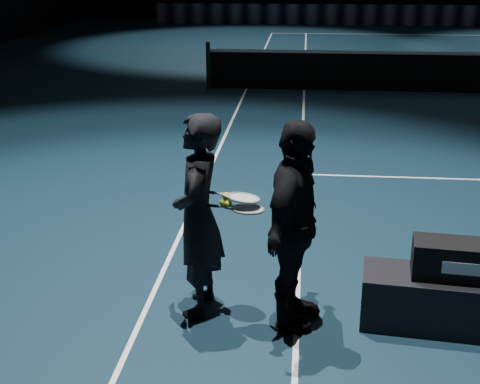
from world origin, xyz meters
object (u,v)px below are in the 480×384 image
at_px(player_bench, 456,302).
at_px(racket_bag, 461,260).
at_px(player_a, 198,216).
at_px(player_b, 294,226).
at_px(racket_upper, 243,198).
at_px(tennis_balls, 226,201).
at_px(racket_lower, 248,209).

bearing_deg(player_bench, racket_bag, 0.00).
bearing_deg(player_a, player_bench, 90.02).
xyz_separation_m(player_bench, player_b, (-1.41, -0.04, 0.67)).
xyz_separation_m(racket_bag, player_a, (-2.25, 0.10, 0.27)).
xyz_separation_m(racket_upper, tennis_balls, (-0.15, -0.01, -0.03)).
height_order(player_bench, racket_upper, racket_upper).
xyz_separation_m(player_b, racket_upper, (-0.44, 0.12, 0.19)).
xyz_separation_m(player_bench, tennis_balls, (-2.00, 0.06, 0.84)).
distance_m(player_a, racket_upper, 0.45).
height_order(player_a, tennis_balls, player_a).
bearing_deg(player_bench, player_b, -172.02).
bearing_deg(racket_bag, player_b, -172.02).
distance_m(racket_bag, racket_upper, 1.91).
bearing_deg(player_a, racket_lower, 82.73).
relative_size(player_a, racket_lower, 2.69).
height_order(racket_upper, tennis_balls, racket_upper).
xyz_separation_m(racket_bag, tennis_balls, (-2.00, 0.06, 0.44)).
relative_size(player_b, racket_upper, 2.69).
height_order(player_a, racket_lower, player_a).
relative_size(player_bench, racket_lower, 2.35).
xyz_separation_m(player_bench, racket_bag, (0.00, 0.00, 0.40)).
height_order(racket_bag, player_a, player_a).
relative_size(racket_bag, tennis_balls, 6.67).
bearing_deg(tennis_balls, racket_bag, -1.78).
height_order(player_bench, racket_lower, racket_lower).
xyz_separation_m(racket_lower, racket_upper, (-0.04, 0.05, 0.08)).
relative_size(racket_lower, racket_upper, 1.00).
bearing_deg(racket_upper, racket_lower, -42.66).
relative_size(racket_upper, tennis_balls, 5.67).
bearing_deg(racket_bag, player_a, -176.39).
bearing_deg(player_a, tennis_balls, 83.85).
bearing_deg(player_a, racket_bag, 90.02).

